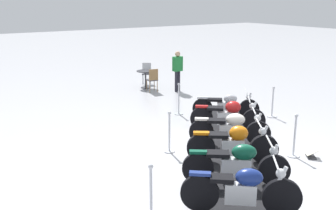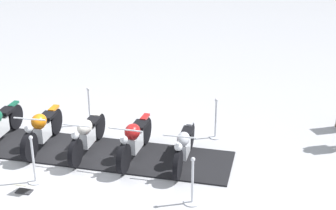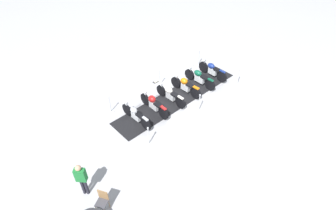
{
  "view_description": "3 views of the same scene",
  "coord_description": "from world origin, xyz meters",
  "px_view_note": "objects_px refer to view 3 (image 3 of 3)",
  "views": [
    {
      "loc": [
        -6.59,
        -7.01,
        3.84
      ],
      "look_at": [
        -0.24,
        2.51,
        0.76
      ],
      "focal_mm": 42.68,
      "sensor_mm": 36.0,
      "label": 1
    },
    {
      "loc": [
        10.75,
        -2.35,
        5.48
      ],
      "look_at": [
        0.47,
        2.55,
        0.92
      ],
      "focal_mm": 52.13,
      "sensor_mm": 36.0,
      "label": 2
    },
    {
      "loc": [
        -1.04,
        11.74,
        9.34
      ],
      "look_at": [
        0.37,
        1.5,
        0.63
      ],
      "focal_mm": 28.36,
      "sensor_mm": 36.0,
      "label": 3
    }
  ],
  "objects_px": {
    "motorcycle_maroon": "(154,104)",
    "bystander_person": "(81,177)",
    "motorcycle_chrome": "(135,115)",
    "info_placard": "(155,81)",
    "stanchion_right_rear": "(110,107)",
    "stanchion_left_front": "(238,79)",
    "motorcycle_copper": "(185,85)",
    "motorcycle_cream": "(170,94)",
    "stanchion_left_mid": "(199,105)",
    "cafe_chair_across_table": "(102,200)",
    "stanchion_right_mid": "(160,80)",
    "motorcycle_forest": "(199,77)",
    "stanchion_left_rear": "(149,138)",
    "motorcycle_navy": "(212,70)",
    "stanchion_right_front": "(199,60)"
  },
  "relations": [
    {
      "from": "motorcycle_maroon",
      "to": "info_placard",
      "type": "distance_m",
      "value": 2.71
    },
    {
      "from": "motorcycle_maroon",
      "to": "stanchion_left_front",
      "type": "bearing_deg",
      "value": -104.93
    },
    {
      "from": "motorcycle_chrome",
      "to": "motorcycle_copper",
      "type": "bearing_deg",
      "value": -91.03
    },
    {
      "from": "motorcycle_maroon",
      "to": "bystander_person",
      "type": "bearing_deg",
      "value": 112.31
    },
    {
      "from": "stanchion_left_mid",
      "to": "stanchion_right_front",
      "type": "bearing_deg",
      "value": -87.0
    },
    {
      "from": "motorcycle_maroon",
      "to": "motorcycle_chrome",
      "type": "height_order",
      "value": "motorcycle_maroon"
    },
    {
      "from": "motorcycle_forest",
      "to": "motorcycle_cream",
      "type": "height_order",
      "value": "motorcycle_forest"
    },
    {
      "from": "motorcycle_forest",
      "to": "motorcycle_maroon",
      "type": "xyz_separation_m",
      "value": [
        2.24,
        2.76,
        -0.01
      ]
    },
    {
      "from": "motorcycle_maroon",
      "to": "stanchion_right_mid",
      "type": "relative_size",
      "value": 1.57
    },
    {
      "from": "stanchion_right_front",
      "to": "stanchion_left_front",
      "type": "bearing_deg",
      "value": 140.87
    },
    {
      "from": "motorcycle_cream",
      "to": "stanchion_left_rear",
      "type": "relative_size",
      "value": 1.62
    },
    {
      "from": "motorcycle_navy",
      "to": "stanchion_right_mid",
      "type": "distance_m",
      "value": 3.34
    },
    {
      "from": "cafe_chair_across_table",
      "to": "stanchion_left_rear",
      "type": "bearing_deg",
      "value": 172.49
    },
    {
      "from": "motorcycle_maroon",
      "to": "cafe_chair_across_table",
      "type": "bearing_deg",
      "value": 122.64
    },
    {
      "from": "motorcycle_forest",
      "to": "stanchion_left_mid",
      "type": "distance_m",
      "value": 2.4
    },
    {
      "from": "motorcycle_navy",
      "to": "info_placard",
      "type": "height_order",
      "value": "motorcycle_navy"
    },
    {
      "from": "motorcycle_maroon",
      "to": "stanchion_left_rear",
      "type": "bearing_deg",
      "value": 135.6
    },
    {
      "from": "stanchion_left_mid",
      "to": "stanchion_right_mid",
      "type": "bearing_deg",
      "value": -39.13
    },
    {
      "from": "stanchion_right_rear",
      "to": "cafe_chair_across_table",
      "type": "bearing_deg",
      "value": 104.67
    },
    {
      "from": "motorcycle_cream",
      "to": "cafe_chair_across_table",
      "type": "relative_size",
      "value": 1.8
    },
    {
      "from": "info_placard",
      "to": "motorcycle_maroon",
      "type": "bearing_deg",
      "value": -132.88
    },
    {
      "from": "stanchion_right_front",
      "to": "stanchion_right_rear",
      "type": "height_order",
      "value": "stanchion_right_front"
    },
    {
      "from": "motorcycle_cream",
      "to": "stanchion_left_front",
      "type": "xyz_separation_m",
      "value": [
        -3.79,
        -2.13,
        -0.13
      ]
    },
    {
      "from": "stanchion_left_mid",
      "to": "cafe_chair_across_table",
      "type": "bearing_deg",
      "value": 62.02
    },
    {
      "from": "motorcycle_forest",
      "to": "stanchion_right_front",
      "type": "bearing_deg",
      "value": -49.67
    },
    {
      "from": "motorcycle_copper",
      "to": "stanchion_right_rear",
      "type": "relative_size",
      "value": 1.77
    },
    {
      "from": "stanchion_left_rear",
      "to": "bystander_person",
      "type": "height_order",
      "value": "bystander_person"
    },
    {
      "from": "stanchion_left_rear",
      "to": "bystander_person",
      "type": "relative_size",
      "value": 0.64
    },
    {
      "from": "motorcycle_navy",
      "to": "motorcycle_copper",
      "type": "xyz_separation_m",
      "value": [
        1.49,
        1.85,
        -0.01
      ]
    },
    {
      "from": "motorcycle_forest",
      "to": "stanchion_left_front",
      "type": "distance_m",
      "value": 2.32
    },
    {
      "from": "motorcycle_chrome",
      "to": "stanchion_right_rear",
      "type": "height_order",
      "value": "stanchion_right_rear"
    },
    {
      "from": "stanchion_right_mid",
      "to": "stanchion_left_mid",
      "type": "height_order",
      "value": "stanchion_right_mid"
    },
    {
      "from": "stanchion_left_rear",
      "to": "info_placard",
      "type": "height_order",
      "value": "stanchion_left_rear"
    },
    {
      "from": "stanchion_left_mid",
      "to": "bystander_person",
      "type": "xyz_separation_m",
      "value": [
        4.11,
        5.51,
        0.62
      ]
    },
    {
      "from": "stanchion_left_mid",
      "to": "cafe_chair_across_table",
      "type": "relative_size",
      "value": 1.11
    },
    {
      "from": "motorcycle_maroon",
      "to": "bystander_person",
      "type": "relative_size",
      "value": 1.02
    },
    {
      "from": "motorcycle_copper",
      "to": "motorcycle_cream",
      "type": "height_order",
      "value": "motorcycle_copper"
    },
    {
      "from": "motorcycle_copper",
      "to": "stanchion_left_mid",
      "type": "relative_size",
      "value": 1.68
    },
    {
      "from": "motorcycle_chrome",
      "to": "stanchion_left_rear",
      "type": "relative_size",
      "value": 1.62
    },
    {
      "from": "motorcycle_maroon",
      "to": "stanchion_right_rear",
      "type": "xyz_separation_m",
      "value": [
        2.24,
        0.34,
        -0.19
      ]
    },
    {
      "from": "motorcycle_navy",
      "to": "bystander_person",
      "type": "xyz_separation_m",
      "value": [
        4.74,
        8.82,
        0.5
      ]
    },
    {
      "from": "info_placard",
      "to": "bystander_person",
      "type": "height_order",
      "value": "bystander_person"
    },
    {
      "from": "motorcycle_forest",
      "to": "stanchion_left_rear",
      "type": "distance_m",
      "value": 5.47
    },
    {
      "from": "motorcycle_navy",
      "to": "stanchion_right_rear",
      "type": "xyz_separation_m",
      "value": [
        5.23,
        4.02,
        -0.2
      ]
    },
    {
      "from": "stanchion_right_rear",
      "to": "stanchion_left_rear",
      "type": "bearing_deg",
      "value": 140.87
    },
    {
      "from": "stanchion_right_rear",
      "to": "motorcycle_chrome",
      "type": "bearing_deg",
      "value": 158.62
    },
    {
      "from": "stanchion_right_rear",
      "to": "info_placard",
      "type": "height_order",
      "value": "stanchion_right_rear"
    },
    {
      "from": "motorcycle_cream",
      "to": "info_placard",
      "type": "relative_size",
      "value": 4.4
    },
    {
      "from": "motorcycle_copper",
      "to": "motorcycle_cream",
      "type": "relative_size",
      "value": 1.04
    },
    {
      "from": "motorcycle_navy",
      "to": "stanchion_left_front",
      "type": "height_order",
      "value": "stanchion_left_front"
    }
  ]
}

